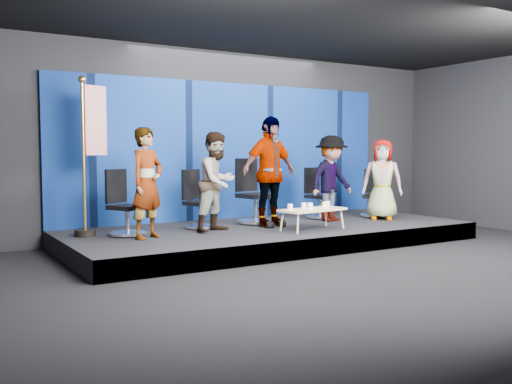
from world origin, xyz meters
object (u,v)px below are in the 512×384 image
(chair_b, at_px, (198,209))
(coffee_table, at_px, (313,210))
(panelist_c, at_px, (269,172))
(mug_a, at_px, (290,207))
(chair_e, at_px, (373,201))
(chair_d, at_px, (318,202))
(panelist_d, at_px, (331,178))
(flag_stand, at_px, (91,152))
(chair_c, at_px, (253,202))
(panelist_b, at_px, (217,182))
(mug_b, at_px, (310,206))
(chair_a, at_px, (125,214))
(panelist_e, at_px, (382,180))
(mug_d, at_px, (325,205))
(mug_e, at_px, (328,204))
(mug_c, at_px, (304,205))
(panelist_a, at_px, (147,183))

(chair_b, xyz_separation_m, coffee_table, (1.52, -1.17, -0.00))
(panelist_c, bearing_deg, mug_a, -104.01)
(chair_e, relative_size, coffee_table, 0.78)
(mug_a, bearing_deg, chair_d, 39.53)
(panelist_d, distance_m, flag_stand, 4.35)
(chair_d, height_order, coffee_table, chair_d)
(chair_c, distance_m, flag_stand, 3.02)
(chair_b, bearing_deg, panelist_d, -30.97)
(chair_d, bearing_deg, panelist_b, -177.63)
(mug_b, bearing_deg, coffee_table, 38.05)
(chair_c, bearing_deg, chair_a, 176.65)
(chair_d, bearing_deg, chair_c, 170.52)
(chair_e, xyz_separation_m, coffee_table, (-2.20, -0.92, 0.02))
(panelist_e, bearing_deg, chair_a, -142.37)
(chair_d, bearing_deg, panelist_c, -170.60)
(chair_a, relative_size, chair_c, 0.87)
(chair_b, height_order, panelist_c, panelist_c)
(mug_d, bearing_deg, chair_e, 24.91)
(panelist_c, relative_size, chair_d, 1.93)
(panelist_b, bearing_deg, coffee_table, -48.07)
(mug_b, relative_size, mug_e, 1.18)
(mug_a, bearing_deg, mug_d, 2.28)
(chair_e, bearing_deg, chair_c, -142.82)
(chair_b, relative_size, mug_e, 10.73)
(mug_a, xyz_separation_m, mug_b, (0.32, -0.10, 0.00))
(chair_c, bearing_deg, mug_e, -61.30)
(chair_a, bearing_deg, panelist_d, -30.93)
(mug_b, distance_m, mug_e, 0.62)
(mug_d, bearing_deg, flag_stand, 160.20)
(mug_b, height_order, mug_e, mug_b)
(panelist_b, height_order, chair_c, panelist_b)
(chair_c, height_order, panelist_e, panelist_e)
(mug_c, bearing_deg, panelist_a, 170.79)
(chair_b, bearing_deg, chair_e, -26.12)
(chair_d, relative_size, mug_d, 9.94)
(panelist_a, xyz_separation_m, chair_e, (4.85, 0.37, -0.52))
(coffee_table, distance_m, mug_e, 0.46)
(panelist_a, bearing_deg, chair_d, -16.54)
(panelist_d, bearing_deg, coffee_table, -153.47)
(panelist_d, relative_size, mug_c, 17.39)
(chair_d, xyz_separation_m, mug_e, (-0.67, -1.13, 0.08))
(panelist_a, relative_size, flag_stand, 0.68)
(panelist_a, height_order, chair_d, panelist_a)
(chair_c, distance_m, panelist_c, 0.76)
(chair_a, relative_size, flag_stand, 0.42)
(chair_d, distance_m, panelist_d, 0.69)
(panelist_c, bearing_deg, mug_e, -43.73)
(chair_a, height_order, chair_b, chair_a)
(mug_a, height_order, mug_d, same)
(chair_c, xyz_separation_m, chair_e, (2.59, -0.31, -0.08))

